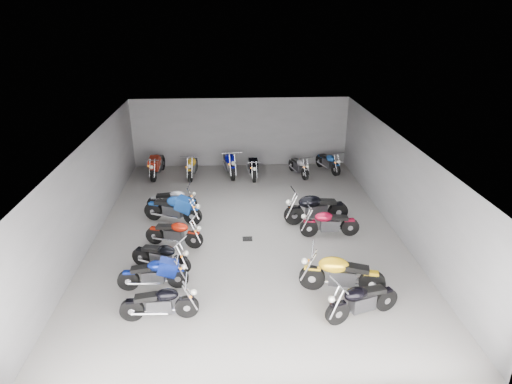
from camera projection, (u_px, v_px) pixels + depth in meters
The scene contains 22 objects.
ground at pixel (247, 232), 15.38m from camera, with size 14.00×14.00×0.00m, color gray.
wall_back at pixel (241, 132), 21.24m from camera, with size 10.00×0.10×3.20m, color slate.
wall_left at pixel (90, 191), 14.50m from camera, with size 0.10×14.00×3.20m, color slate.
wall_right at pixel (398, 185), 15.05m from camera, with size 0.10×14.00×3.20m, color slate.
ceiling at pixel (246, 140), 14.16m from camera, with size 10.00×14.00×0.04m, color black.
drain_grate at pixel (247, 239), 14.92m from camera, with size 0.32×0.32×0.01m, color black.
motorcycle_left_a at pixel (160, 303), 10.97m from camera, with size 1.90×0.39×0.84m.
motorcycle_left_b at pixel (154, 274), 12.15m from camera, with size 1.89×0.38×0.83m.
motorcycle_left_c at pixel (161, 256), 13.02m from camera, with size 1.77×0.87×0.83m.
motorcycle_left_d at pixel (175, 233), 14.34m from camera, with size 1.86×0.64×0.84m.
motorcycle_left_e at pixel (173, 209), 15.89m from camera, with size 2.09×0.84×0.95m.
motorcycle_left_f at pixel (173, 200), 16.79m from camera, with size 1.87×0.39×0.82m.
motorcycle_right_a at pixel (362, 300), 11.01m from camera, with size 1.95×0.80×0.89m.
motorcycle_right_b at pixel (341, 274), 11.99m from camera, with size 2.24×0.67×1.00m.
motorcycle_right_d at pixel (329, 223), 14.95m from camera, with size 1.97×0.38×0.87m.
motorcycle_right_e at pixel (315, 208), 15.85m from camera, with size 2.30×0.53×1.01m.
motorcycle_back_a at pixel (157, 165), 20.26m from camera, with size 0.49×2.20×0.97m.
motorcycle_back_b at pixel (192, 166), 20.20m from camera, with size 0.45×2.08×0.91m.
motorcycle_back_c at pixel (229, 163), 20.41m from camera, with size 0.59×2.30×1.01m.
motorcycle_back_d at pixel (252, 166), 20.15m from camera, with size 0.42×2.03×0.89m.
motorcycle_back_e at pixel (299, 166), 20.34m from camera, with size 0.68×1.79×0.81m.
motorcycle_back_f at pixel (328, 162), 20.83m from camera, with size 0.80×1.83×0.84m.
Camera 1 is at (-0.50, -13.71, 7.09)m, focal length 32.00 mm.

